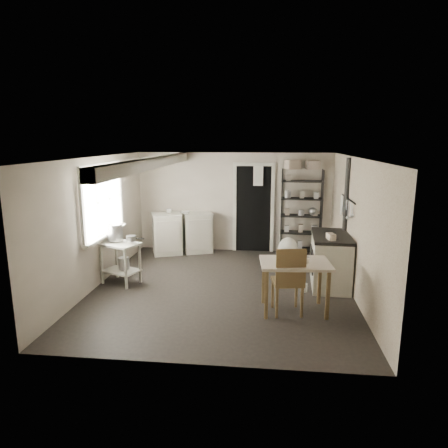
# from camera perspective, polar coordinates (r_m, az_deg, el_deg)

# --- Properties ---
(floor) EXTENTS (5.00, 5.00, 0.00)m
(floor) POSITION_cam_1_polar(r_m,az_deg,el_deg) (7.21, -0.26, -9.08)
(floor) COLOR black
(floor) RESTS_ON ground
(ceiling) EXTENTS (5.00, 5.00, 0.00)m
(ceiling) POSITION_cam_1_polar(r_m,az_deg,el_deg) (6.74, -0.28, 9.50)
(ceiling) COLOR beige
(ceiling) RESTS_ON wall_back
(wall_back) EXTENTS (4.50, 0.02, 2.30)m
(wall_back) POSITION_cam_1_polar(r_m,az_deg,el_deg) (9.33, 1.47, 3.10)
(wall_back) COLOR #BCB1A1
(wall_back) RESTS_ON ground
(wall_front) EXTENTS (4.50, 0.02, 2.30)m
(wall_front) POSITION_cam_1_polar(r_m,az_deg,el_deg) (4.50, -3.91, -6.79)
(wall_front) COLOR #BCB1A1
(wall_front) RESTS_ON ground
(wall_left) EXTENTS (0.02, 5.00, 2.30)m
(wall_left) POSITION_cam_1_polar(r_m,az_deg,el_deg) (7.48, -17.67, 0.29)
(wall_left) COLOR #BCB1A1
(wall_left) RESTS_ON ground
(wall_right) EXTENTS (0.02, 5.00, 2.30)m
(wall_right) POSITION_cam_1_polar(r_m,az_deg,el_deg) (7.00, 18.35, -0.53)
(wall_right) COLOR #BCB1A1
(wall_right) RESTS_ON ground
(window) EXTENTS (0.12, 1.76, 1.28)m
(window) POSITION_cam_1_polar(r_m,az_deg,el_deg) (7.59, -17.03, 3.18)
(window) COLOR beige
(window) RESTS_ON wall_left
(doorway) EXTENTS (0.96, 0.10, 2.08)m
(doorway) POSITION_cam_1_polar(r_m,az_deg,el_deg) (9.30, 4.21, 2.11)
(doorway) COLOR beige
(doorway) RESTS_ON ground
(ceiling_beam) EXTENTS (0.18, 5.00, 0.18)m
(ceiling_beam) POSITION_cam_1_polar(r_m,az_deg,el_deg) (6.98, -10.23, 8.58)
(ceiling_beam) COLOR beige
(ceiling_beam) RESTS_ON ceiling
(wallpaper_panel) EXTENTS (0.01, 5.00, 2.30)m
(wallpaper_panel) POSITION_cam_1_polar(r_m,az_deg,el_deg) (7.00, 18.27, -0.52)
(wallpaper_panel) COLOR beige
(wallpaper_panel) RESTS_ON wall_right
(utensil_rail) EXTENTS (0.06, 1.20, 0.44)m
(utensil_rail) POSITION_cam_1_polar(r_m,az_deg,el_deg) (7.50, 17.17, 3.46)
(utensil_rail) COLOR #ABABAE
(utensil_rail) RESTS_ON wall_right
(prep_table) EXTENTS (0.80, 0.69, 0.76)m
(prep_table) POSITION_cam_1_polar(r_m,az_deg,el_deg) (7.55, -14.52, -5.29)
(prep_table) COLOR beige
(prep_table) RESTS_ON ground
(stockpot) EXTENTS (0.30, 0.30, 0.30)m
(stockpot) POSITION_cam_1_polar(r_m,az_deg,el_deg) (7.51, -15.30, -1.16)
(stockpot) COLOR #ABABAE
(stockpot) RESTS_ON prep_table
(saucepan) EXTENTS (0.21, 0.21, 0.10)m
(saucepan) POSITION_cam_1_polar(r_m,az_deg,el_deg) (7.37, -13.12, -2.01)
(saucepan) COLOR #ABABAE
(saucepan) RESTS_ON prep_table
(bucket) EXTENTS (0.22, 0.22, 0.22)m
(bucket) POSITION_cam_1_polar(r_m,az_deg,el_deg) (7.52, -14.11, -5.46)
(bucket) COLOR #ABABAE
(bucket) RESTS_ON prep_table
(base_cabinets) EXTENTS (1.55, 1.06, 0.94)m
(base_cabinets) POSITION_cam_1_polar(r_m,az_deg,el_deg) (9.33, -5.97, -1.29)
(base_cabinets) COLOR beige
(base_cabinets) RESTS_ON ground
(mixing_bowl) EXTENTS (0.29, 0.29, 0.07)m
(mixing_bowl) POSITION_cam_1_polar(r_m,az_deg,el_deg) (9.10, -5.56, 1.57)
(mixing_bowl) COLOR silver
(mixing_bowl) RESTS_ON base_cabinets
(counter_cup) EXTENTS (0.17, 0.17, 0.10)m
(counter_cup) POSITION_cam_1_polar(r_m,az_deg,el_deg) (9.25, -7.86, 1.79)
(counter_cup) COLOR silver
(counter_cup) RESTS_ON base_cabinets
(shelf_rack) EXTENTS (0.94, 0.39, 1.95)m
(shelf_rack) POSITION_cam_1_polar(r_m,az_deg,el_deg) (9.17, 10.96, 1.46)
(shelf_rack) COLOR black
(shelf_rack) RESTS_ON ground
(shelf_jar) EXTENTS (0.11, 0.11, 0.19)m
(shelf_jar) POSITION_cam_1_polar(r_m,az_deg,el_deg) (9.10, 9.01, 4.11)
(shelf_jar) COLOR silver
(shelf_jar) RESTS_ON shelf_rack
(storage_box_a) EXTENTS (0.37, 0.35, 0.20)m
(storage_box_a) POSITION_cam_1_polar(r_m,az_deg,el_deg) (9.01, 9.78, 8.12)
(storage_box_a) COLOR beige
(storage_box_a) RESTS_ON shelf_rack
(storage_box_b) EXTENTS (0.31, 0.30, 0.19)m
(storage_box_b) POSITION_cam_1_polar(r_m,az_deg,el_deg) (9.09, 12.59, 7.91)
(storage_box_b) COLOR beige
(storage_box_b) RESTS_ON shelf_rack
(stove) EXTENTS (0.73, 1.22, 0.93)m
(stove) POSITION_cam_1_polar(r_m,az_deg,el_deg) (7.45, 14.95, -5.22)
(stove) COLOR beige
(stove) RESTS_ON ground
(stovepipe) EXTENTS (0.13, 0.13, 1.28)m
(stovepipe) POSITION_cam_1_polar(r_m,az_deg,el_deg) (7.64, 17.19, 3.92)
(stovepipe) COLOR black
(stovepipe) RESTS_ON stove
(side_ledge) EXTENTS (0.55, 0.40, 0.77)m
(side_ledge) POSITION_cam_1_polar(r_m,az_deg,el_deg) (7.19, 15.52, -5.98)
(side_ledge) COLOR beige
(side_ledge) RESTS_ON ground
(oats_box) EXTENTS (0.15, 0.20, 0.27)m
(oats_box) POSITION_cam_1_polar(r_m,az_deg,el_deg) (6.97, 15.04, -1.57)
(oats_box) COLOR beige
(oats_box) RESTS_ON side_ledge
(work_table) EXTENTS (1.09, 0.81, 0.79)m
(work_table) POSITION_cam_1_polar(r_m,az_deg,el_deg) (6.26, 9.99, -8.91)
(work_table) COLOR beige
(work_table) RESTS_ON ground
(table_cup) EXTENTS (0.13, 0.13, 0.10)m
(table_cup) POSITION_cam_1_polar(r_m,az_deg,el_deg) (6.08, 11.71, -5.33)
(table_cup) COLOR silver
(table_cup) RESTS_ON work_table
(chair) EXTENTS (0.51, 0.52, 1.06)m
(chair) POSITION_cam_1_polar(r_m,az_deg,el_deg) (6.15, 9.04, -8.22)
(chair) COLOR brown
(chair) RESTS_ON ground
(flour_sack) EXTENTS (0.52, 0.48, 0.50)m
(flour_sack) POSITION_cam_1_polar(r_m,az_deg,el_deg) (8.85, 9.12, -3.59)
(flour_sack) COLOR white
(flour_sack) RESTS_ON ground
(floor_crock) EXTENTS (0.14, 0.14, 0.14)m
(floor_crock) POSITION_cam_1_polar(r_m,az_deg,el_deg) (7.16, 11.37, -8.85)
(floor_crock) COLOR silver
(floor_crock) RESTS_ON ground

